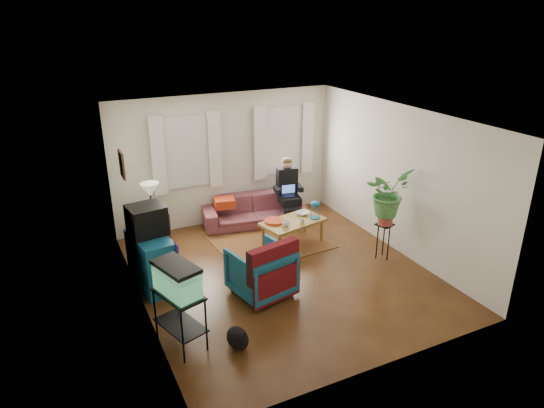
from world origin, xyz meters
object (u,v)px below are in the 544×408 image
sofa (253,206)px  plant_stand (383,241)px  side_table (154,230)px  aquarium_stand (180,320)px  coffee_table (293,232)px  dresser (152,261)px  armchair (261,269)px

sofa → plant_stand: sofa is taller
side_table → aquarium_stand: (-0.35, -2.98, 0.07)m
coffee_table → plant_stand: bearing=-57.1°
dresser → plant_stand: 3.90m
dresser → plant_stand: (3.81, -0.83, -0.10)m
armchair → coffee_table: 1.77m
side_table → coffee_table: side_table is taller
sofa → dresser: bearing=-137.2°
sofa → side_table: sofa is taller
dresser → side_table: bearing=67.5°
dresser → coffee_table: dresser is taller
sofa → armchair: 2.60m
side_table → plant_stand: plant_stand is taller
dresser → coffee_table: size_ratio=0.83×
dresser → coffee_table: bearing=-1.5°
coffee_table → armchair: bearing=-146.2°
armchair → coffee_table: bearing=-145.7°
side_table → aquarium_stand: aquarium_stand is taller
dresser → sofa: bearing=23.5°
sofa → coffee_table: size_ratio=1.75×
side_table → plant_stand: 4.10m
sofa → plant_stand: 2.72m
side_table → coffee_table: bearing=-24.1°
side_table → dresser: (-0.34, -1.36, 0.11)m
dresser → aquarium_stand: 1.63m
armchair → plant_stand: (2.38, 0.11, -0.10)m
dresser → aquarium_stand: bearing=-98.7°
side_table → coffee_table: 2.54m
sofa → armchair: size_ratio=2.39×
sofa → aquarium_stand: (-2.38, -3.10, -0.00)m
sofa → plant_stand: bearing=-47.2°
dresser → aquarium_stand: dresser is taller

